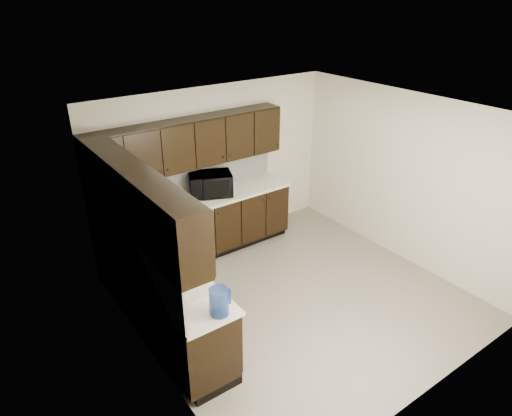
% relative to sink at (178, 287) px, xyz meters
% --- Properties ---
extents(floor, '(4.00, 4.00, 0.00)m').
position_rel_sink_xyz_m(floor, '(1.68, 0.01, -0.88)').
color(floor, gray).
rests_on(floor, ground).
extents(ceiling, '(4.00, 4.00, 0.00)m').
position_rel_sink_xyz_m(ceiling, '(1.68, 0.01, 1.62)').
color(ceiling, white).
rests_on(ceiling, wall_back).
extents(wall_back, '(4.00, 0.02, 2.50)m').
position_rel_sink_xyz_m(wall_back, '(1.68, 2.01, 0.37)').
color(wall_back, beige).
rests_on(wall_back, floor).
extents(wall_left, '(0.02, 4.00, 2.50)m').
position_rel_sink_xyz_m(wall_left, '(-0.32, 0.01, 0.37)').
color(wall_left, beige).
rests_on(wall_left, floor).
extents(wall_right, '(0.02, 4.00, 2.50)m').
position_rel_sink_xyz_m(wall_right, '(3.68, 0.01, 0.37)').
color(wall_right, beige).
rests_on(wall_right, floor).
extents(wall_front, '(4.00, 0.02, 2.50)m').
position_rel_sink_xyz_m(wall_front, '(1.68, -1.99, 0.37)').
color(wall_front, beige).
rests_on(wall_front, floor).
extents(lower_cabinets, '(3.00, 2.80, 0.90)m').
position_rel_sink_xyz_m(lower_cabinets, '(0.67, 1.12, -0.47)').
color(lower_cabinets, black).
rests_on(lower_cabinets, floor).
extents(countertop, '(3.03, 2.83, 0.04)m').
position_rel_sink_xyz_m(countertop, '(0.67, 1.12, 0.04)').
color(countertop, silver).
rests_on(countertop, lower_cabinets).
extents(backsplash, '(3.00, 2.80, 0.48)m').
position_rel_sink_xyz_m(backsplash, '(0.46, 1.33, 0.30)').
color(backsplash, white).
rests_on(backsplash, countertop).
extents(upper_cabinets, '(3.00, 2.80, 0.70)m').
position_rel_sink_xyz_m(upper_cabinets, '(0.58, 1.22, 0.89)').
color(upper_cabinets, black).
rests_on(upper_cabinets, wall_back).
extents(dishwasher, '(0.58, 0.04, 0.78)m').
position_rel_sink_xyz_m(dishwasher, '(0.98, 1.42, -0.33)').
color(dishwasher, beige).
rests_on(dishwasher, lower_cabinets).
extents(sink, '(0.54, 0.82, 0.42)m').
position_rel_sink_xyz_m(sink, '(0.00, 0.00, 0.00)').
color(sink, beige).
rests_on(sink, countertop).
extents(microwave, '(0.73, 0.62, 0.34)m').
position_rel_sink_xyz_m(microwave, '(1.44, 1.75, 0.23)').
color(microwave, black).
rests_on(microwave, countertop).
extents(soap_bottle_a, '(0.10, 0.10, 0.18)m').
position_rel_sink_xyz_m(soap_bottle_a, '(0.13, 0.52, 0.15)').
color(soap_bottle_a, gray).
rests_on(soap_bottle_a, countertop).
extents(soap_bottle_b, '(0.11, 0.11, 0.26)m').
position_rel_sink_xyz_m(soap_bottle_b, '(-0.11, 1.05, 0.19)').
color(soap_bottle_b, gray).
rests_on(soap_bottle_b, countertop).
extents(toaster_oven, '(0.39, 0.32, 0.22)m').
position_rel_sink_xyz_m(toaster_oven, '(0.70, 1.68, 0.17)').
color(toaster_oven, silver).
rests_on(toaster_oven, countertop).
extents(storage_bin, '(0.51, 0.41, 0.18)m').
position_rel_sink_xyz_m(storage_bin, '(0.03, 0.38, 0.15)').
color(storage_bin, silver).
rests_on(storage_bin, countertop).
extents(blue_pitcher, '(0.23, 0.23, 0.28)m').
position_rel_sink_xyz_m(blue_pitcher, '(0.10, -0.69, 0.20)').
color(blue_pitcher, navy).
rests_on(blue_pitcher, countertop).
extents(teal_tumbler, '(0.09, 0.09, 0.18)m').
position_rel_sink_xyz_m(teal_tumbler, '(0.17, 1.36, 0.15)').
color(teal_tumbler, '#0D8E91').
rests_on(teal_tumbler, countertop).
extents(paper_towel_roll, '(0.14, 0.14, 0.30)m').
position_rel_sink_xyz_m(paper_towel_roll, '(0.06, 1.36, 0.21)').
color(paper_towel_roll, white).
rests_on(paper_towel_roll, countertop).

